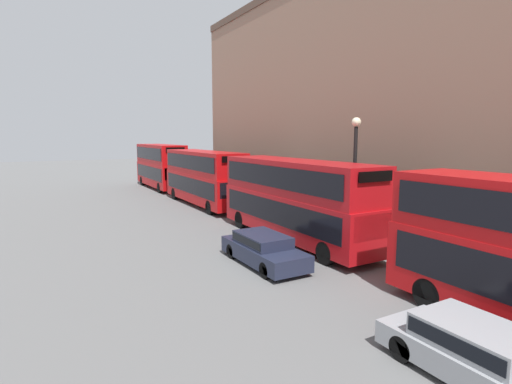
{
  "coord_description": "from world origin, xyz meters",
  "views": [
    {
      "loc": [
        -10.15,
        1.5,
        5.42
      ],
      "look_at": [
        0.48,
        20.29,
        2.38
      ],
      "focal_mm": 28.0,
      "sensor_mm": 36.0,
      "label": 1
    }
  ],
  "objects_px": {
    "bus_second_in_queue": "(295,197)",
    "bus_third_in_queue": "(204,175)",
    "car_hatchback": "(263,248)",
    "pedestrian": "(235,195)",
    "car_dark_sedan": "(477,351)",
    "bus_trailing": "(161,164)"
  },
  "relations": [
    {
      "from": "bus_third_in_queue",
      "to": "car_dark_sedan",
      "type": "relative_size",
      "value": 2.54
    },
    {
      "from": "car_hatchback",
      "to": "bus_third_in_queue",
      "type": "bearing_deg",
      "value": 77.22
    },
    {
      "from": "bus_trailing",
      "to": "car_hatchback",
      "type": "bearing_deg",
      "value": -97.24
    },
    {
      "from": "bus_third_in_queue",
      "to": "car_hatchback",
      "type": "relative_size",
      "value": 2.36
    },
    {
      "from": "bus_second_in_queue",
      "to": "bus_trailing",
      "type": "relative_size",
      "value": 1.1
    },
    {
      "from": "bus_second_in_queue",
      "to": "bus_trailing",
      "type": "height_order",
      "value": "bus_trailing"
    },
    {
      "from": "pedestrian",
      "to": "car_dark_sedan",
      "type": "bearing_deg",
      "value": -103.87
    },
    {
      "from": "bus_second_in_queue",
      "to": "car_hatchback",
      "type": "distance_m",
      "value": 4.56
    },
    {
      "from": "bus_third_in_queue",
      "to": "pedestrian",
      "type": "xyz_separation_m",
      "value": [
        2.45,
        -0.66,
        -1.61
      ]
    },
    {
      "from": "bus_trailing",
      "to": "pedestrian",
      "type": "distance_m",
      "value": 12.79
    },
    {
      "from": "bus_second_in_queue",
      "to": "bus_third_in_queue",
      "type": "distance_m",
      "value": 12.41
    },
    {
      "from": "car_dark_sedan",
      "to": "pedestrian",
      "type": "distance_m",
      "value": 24.39
    },
    {
      "from": "bus_second_in_queue",
      "to": "bus_trailing",
      "type": "xyz_separation_m",
      "value": [
        0.0,
        24.19,
        0.17
      ]
    },
    {
      "from": "bus_trailing",
      "to": "pedestrian",
      "type": "height_order",
      "value": "bus_trailing"
    },
    {
      "from": "bus_second_in_queue",
      "to": "car_dark_sedan",
      "type": "bearing_deg",
      "value": -105.91
    },
    {
      "from": "bus_trailing",
      "to": "car_dark_sedan",
      "type": "distance_m",
      "value": 36.32
    },
    {
      "from": "car_dark_sedan",
      "to": "car_hatchback",
      "type": "height_order",
      "value": "car_hatchback"
    },
    {
      "from": "bus_third_in_queue",
      "to": "car_hatchback",
      "type": "distance_m",
      "value": 15.46
    },
    {
      "from": "bus_second_in_queue",
      "to": "bus_third_in_queue",
      "type": "height_order",
      "value": "bus_third_in_queue"
    },
    {
      "from": "bus_trailing",
      "to": "car_hatchback",
      "type": "height_order",
      "value": "bus_trailing"
    },
    {
      "from": "bus_second_in_queue",
      "to": "bus_trailing",
      "type": "distance_m",
      "value": 24.19
    },
    {
      "from": "bus_second_in_queue",
      "to": "car_dark_sedan",
      "type": "distance_m",
      "value": 12.51
    }
  ]
}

